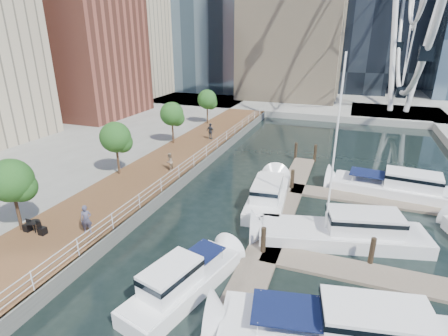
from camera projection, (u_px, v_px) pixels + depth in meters
boardwalk at (150, 178)px, 30.77m from camera, size 6.00×60.00×1.00m
seawall at (180, 183)px, 29.80m from camera, size 0.25×60.00×1.00m
land_far at (330, 78)px, 104.30m from camera, size 200.00×114.00×1.00m
pier at (397, 114)px, 55.88m from camera, size 14.00×12.00×1.00m
railing at (179, 172)px, 29.47m from camera, size 0.10×60.00×1.05m
floating_docks at (352, 246)px, 20.91m from camera, size 16.00×34.00×2.60m
midrise_condos at (24, 26)px, 44.46m from camera, size 19.00×67.00×28.00m
street_trees at (115, 137)px, 29.32m from camera, size 2.60×42.60×4.60m
pedestrian_near at (86, 219)px, 21.05m from camera, size 0.78×0.70×1.80m
pedestrian_mid at (169, 162)px, 31.03m from camera, size 0.68×0.83×1.59m
pedestrian_far at (211, 131)px, 40.39m from camera, size 1.19×0.75×1.88m
moored_yachts at (357, 251)px, 21.26m from camera, size 22.95×29.60×11.50m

